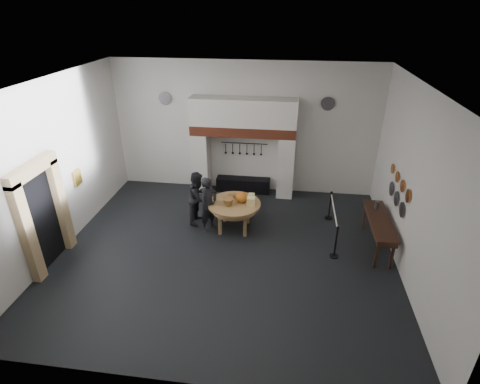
# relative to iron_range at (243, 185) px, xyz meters

# --- Properties ---
(floor) EXTENTS (9.00, 8.00, 0.02)m
(floor) POSITION_rel_iron_range_xyz_m (0.00, -3.72, -0.25)
(floor) COLOR black
(floor) RESTS_ON ground
(ceiling) EXTENTS (9.00, 8.00, 0.02)m
(ceiling) POSITION_rel_iron_range_xyz_m (0.00, -3.72, 4.25)
(ceiling) COLOR silver
(ceiling) RESTS_ON wall_back
(wall_back) EXTENTS (9.00, 0.02, 4.50)m
(wall_back) POSITION_rel_iron_range_xyz_m (0.00, 0.28, 2.00)
(wall_back) COLOR silver
(wall_back) RESTS_ON floor
(wall_front) EXTENTS (9.00, 0.02, 4.50)m
(wall_front) POSITION_rel_iron_range_xyz_m (0.00, -7.72, 2.00)
(wall_front) COLOR silver
(wall_front) RESTS_ON floor
(wall_left) EXTENTS (0.02, 8.00, 4.50)m
(wall_left) POSITION_rel_iron_range_xyz_m (-4.50, -3.72, 2.00)
(wall_left) COLOR silver
(wall_left) RESTS_ON floor
(wall_right) EXTENTS (0.02, 8.00, 4.50)m
(wall_right) POSITION_rel_iron_range_xyz_m (4.50, -3.72, 2.00)
(wall_right) COLOR silver
(wall_right) RESTS_ON floor
(chimney_pier_left) EXTENTS (0.55, 0.70, 2.15)m
(chimney_pier_left) POSITION_rel_iron_range_xyz_m (-1.48, -0.07, 0.82)
(chimney_pier_left) COLOR silver
(chimney_pier_left) RESTS_ON floor
(chimney_pier_right) EXTENTS (0.55, 0.70, 2.15)m
(chimney_pier_right) POSITION_rel_iron_range_xyz_m (1.48, -0.07, 0.82)
(chimney_pier_right) COLOR silver
(chimney_pier_right) RESTS_ON floor
(hearth_brick_band) EXTENTS (3.50, 0.72, 0.32)m
(hearth_brick_band) POSITION_rel_iron_range_xyz_m (0.00, -0.07, 2.06)
(hearth_brick_band) COLOR #9E442B
(hearth_brick_band) RESTS_ON chimney_pier_left
(chimney_hood) EXTENTS (3.50, 0.70, 0.90)m
(chimney_hood) POSITION_rel_iron_range_xyz_m (0.00, -0.07, 2.67)
(chimney_hood) COLOR silver
(chimney_hood) RESTS_ON hearth_brick_band
(iron_range) EXTENTS (1.90, 0.45, 0.50)m
(iron_range) POSITION_rel_iron_range_xyz_m (0.00, 0.00, 0.00)
(iron_range) COLOR black
(iron_range) RESTS_ON floor
(utensil_rail) EXTENTS (1.60, 0.02, 0.02)m
(utensil_rail) POSITION_rel_iron_range_xyz_m (0.00, 0.20, 1.50)
(utensil_rail) COLOR black
(utensil_rail) RESTS_ON wall_back
(door_recess) EXTENTS (0.04, 1.10, 2.50)m
(door_recess) POSITION_rel_iron_range_xyz_m (-4.47, -4.72, 1.00)
(door_recess) COLOR black
(door_recess) RESTS_ON floor
(door_jamb_near) EXTENTS (0.22, 0.30, 2.60)m
(door_jamb_near) POSITION_rel_iron_range_xyz_m (-4.38, -5.42, 1.05)
(door_jamb_near) COLOR tan
(door_jamb_near) RESTS_ON floor
(door_jamb_far) EXTENTS (0.22, 0.30, 2.60)m
(door_jamb_far) POSITION_rel_iron_range_xyz_m (-4.38, -4.02, 1.05)
(door_jamb_far) COLOR tan
(door_jamb_far) RESTS_ON floor
(door_lintel) EXTENTS (0.22, 1.70, 0.30)m
(door_lintel) POSITION_rel_iron_range_xyz_m (-4.38, -4.72, 2.40)
(door_lintel) COLOR tan
(door_lintel) RESTS_ON door_jamb_near
(wall_plaque) EXTENTS (0.05, 0.34, 0.44)m
(wall_plaque) POSITION_rel_iron_range_xyz_m (-4.45, -2.92, 1.35)
(wall_plaque) COLOR gold
(wall_plaque) RESTS_ON wall_left
(work_table) EXTENTS (1.83, 1.83, 0.07)m
(work_table) POSITION_rel_iron_range_xyz_m (0.05, -2.51, 0.59)
(work_table) COLOR tan
(work_table) RESTS_ON floor
(pumpkin) EXTENTS (0.36, 0.36, 0.31)m
(pumpkin) POSITION_rel_iron_range_xyz_m (0.25, -2.41, 0.78)
(pumpkin) COLOR orange
(pumpkin) RESTS_ON work_table
(cheese_block_big) EXTENTS (0.22, 0.22, 0.24)m
(cheese_block_big) POSITION_rel_iron_range_xyz_m (0.55, -2.56, 0.74)
(cheese_block_big) COLOR #FFEB98
(cheese_block_big) RESTS_ON work_table
(cheese_block_small) EXTENTS (0.18, 0.18, 0.20)m
(cheese_block_small) POSITION_rel_iron_range_xyz_m (0.53, -2.26, 0.72)
(cheese_block_small) COLOR #EBD18C
(cheese_block_small) RESTS_ON work_table
(wicker_basket) EXTENTS (0.38, 0.38, 0.22)m
(wicker_basket) POSITION_rel_iron_range_xyz_m (-0.10, -2.66, 0.73)
(wicker_basket) COLOR olive
(wicker_basket) RESTS_ON work_table
(bread_loaf) EXTENTS (0.31, 0.18, 0.13)m
(bread_loaf) POSITION_rel_iron_range_xyz_m (-0.05, -2.16, 0.69)
(bread_loaf) COLOR #A06D39
(bread_loaf) RESTS_ON work_table
(visitor_near) EXTENTS (0.68, 0.74, 1.70)m
(visitor_near) POSITION_rel_iron_range_xyz_m (-0.68, -2.65, 0.60)
(visitor_near) COLOR black
(visitor_near) RESTS_ON floor
(visitor_far) EXTENTS (0.75, 0.90, 1.67)m
(visitor_far) POSITION_rel_iron_range_xyz_m (-1.08, -2.25, 0.58)
(visitor_far) COLOR black
(visitor_far) RESTS_ON floor
(side_table) EXTENTS (0.55, 2.20, 0.06)m
(side_table) POSITION_rel_iron_range_xyz_m (4.10, -2.92, 0.62)
(side_table) COLOR #371E14
(side_table) RESTS_ON floor
(pewter_jug) EXTENTS (0.12, 0.12, 0.22)m
(pewter_jug) POSITION_rel_iron_range_xyz_m (4.10, -2.32, 0.76)
(pewter_jug) COLOR #4C4C51
(pewter_jug) RESTS_ON side_table
(copper_pan_a) EXTENTS (0.03, 0.34, 0.34)m
(copper_pan_a) POSITION_rel_iron_range_xyz_m (4.46, -3.52, 1.70)
(copper_pan_a) COLOR #C6662D
(copper_pan_a) RESTS_ON wall_right
(copper_pan_b) EXTENTS (0.03, 0.32, 0.32)m
(copper_pan_b) POSITION_rel_iron_range_xyz_m (4.46, -2.97, 1.70)
(copper_pan_b) COLOR #C6662D
(copper_pan_b) RESTS_ON wall_right
(copper_pan_c) EXTENTS (0.03, 0.30, 0.30)m
(copper_pan_c) POSITION_rel_iron_range_xyz_m (4.46, -2.42, 1.70)
(copper_pan_c) COLOR #C6662D
(copper_pan_c) RESTS_ON wall_right
(copper_pan_d) EXTENTS (0.03, 0.28, 0.28)m
(copper_pan_d) POSITION_rel_iron_range_xyz_m (4.46, -1.87, 1.70)
(copper_pan_d) COLOR #C6662D
(copper_pan_d) RESTS_ON wall_right
(pewter_plate_left) EXTENTS (0.03, 0.40, 0.40)m
(pewter_plate_left) POSITION_rel_iron_range_xyz_m (4.46, -3.32, 1.20)
(pewter_plate_left) COLOR #4C4C51
(pewter_plate_left) RESTS_ON wall_right
(pewter_plate_mid) EXTENTS (0.03, 0.40, 0.40)m
(pewter_plate_mid) POSITION_rel_iron_range_xyz_m (4.46, -2.72, 1.20)
(pewter_plate_mid) COLOR #4C4C51
(pewter_plate_mid) RESTS_ON wall_right
(pewter_plate_right) EXTENTS (0.03, 0.40, 0.40)m
(pewter_plate_right) POSITION_rel_iron_range_xyz_m (4.46, -2.12, 1.20)
(pewter_plate_right) COLOR #4C4C51
(pewter_plate_right) RESTS_ON wall_right
(pewter_plate_back_left) EXTENTS (0.44, 0.03, 0.44)m
(pewter_plate_back_left) POSITION_rel_iron_range_xyz_m (-2.70, 0.24, 2.95)
(pewter_plate_back_left) COLOR #4C4C51
(pewter_plate_back_left) RESTS_ON wall_back
(pewter_plate_back_right) EXTENTS (0.44, 0.03, 0.44)m
(pewter_plate_back_right) POSITION_rel_iron_range_xyz_m (2.70, 0.24, 2.95)
(pewter_plate_back_right) COLOR #4C4C51
(pewter_plate_back_right) RESTS_ON wall_back
(barrier_post_near) EXTENTS (0.05, 0.05, 0.90)m
(barrier_post_near) POSITION_rel_iron_range_xyz_m (2.92, -3.53, 0.20)
(barrier_post_near) COLOR black
(barrier_post_near) RESTS_ON floor
(barrier_post_far) EXTENTS (0.05, 0.05, 0.90)m
(barrier_post_far) POSITION_rel_iron_range_xyz_m (2.92, -1.53, 0.20)
(barrier_post_far) COLOR black
(barrier_post_far) RESTS_ON floor
(barrier_rope) EXTENTS (0.04, 2.00, 0.04)m
(barrier_rope) POSITION_rel_iron_range_xyz_m (2.92, -2.53, 0.60)
(barrier_rope) COLOR white
(barrier_rope) RESTS_ON barrier_post_near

